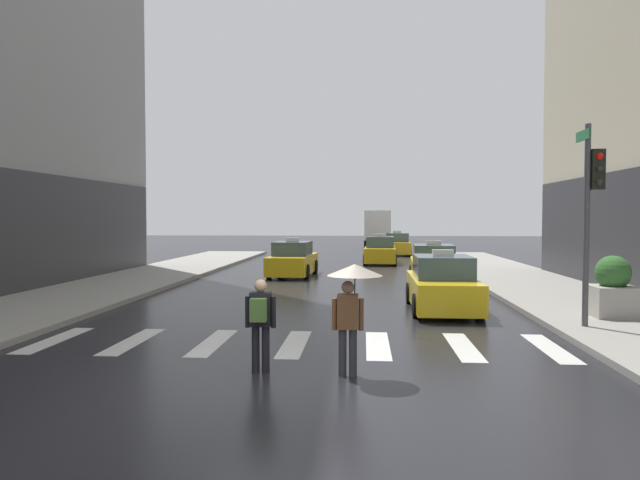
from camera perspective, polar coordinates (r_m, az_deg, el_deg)
name	(u,v)px	position (r m, az deg, el deg)	size (l,w,h in m)	color
ground_plane	(273,383)	(9.93, -4.63, -13.79)	(160.00, 160.00, 0.00)	black
crosswalk_markings	(294,344)	(12.82, -2.52, -10.11)	(11.30, 2.80, 0.01)	silver
traffic_light_pole	(591,196)	(15.21, 25.05, 3.95)	(0.44, 0.84, 4.80)	#47474C
taxi_lead	(442,286)	(17.60, 11.89, -4.42)	(1.96, 4.55, 1.80)	yellow
taxi_second	(433,266)	(24.70, 11.05, -2.53)	(2.12, 4.63, 1.80)	yellow
taxi_third	(293,261)	(27.43, -2.68, -2.02)	(2.11, 4.62, 1.80)	yellow
taxi_fourth	(380,251)	(35.01, 5.90, -1.12)	(2.05, 4.60, 1.80)	yellow
taxi_fifth	(397,245)	(43.40, 7.54, -0.50)	(1.96, 4.56, 1.80)	gold
box_truck	(377,228)	(51.77, 5.62, 1.19)	(2.35, 7.57, 3.35)	#2D2D2D
pedestrian_with_umbrella	(352,289)	(10.04, 3.18, -4.78)	(0.96, 0.96, 1.94)	#333338
pedestrian_with_backpack	(260,318)	(10.38, -5.88, -7.60)	(0.55, 0.43, 1.65)	black
planter_near_corner	(613,289)	(17.10, 26.76, -4.30)	(1.10, 1.10, 1.60)	#A8A399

